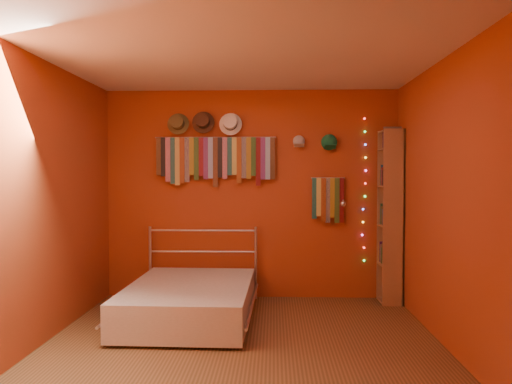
# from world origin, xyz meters

# --- Properties ---
(ground) EXTENTS (3.50, 3.50, 0.00)m
(ground) POSITION_xyz_m (0.00, 0.00, 0.00)
(ground) COLOR brown
(ground) RESTS_ON ground
(back_wall) EXTENTS (3.50, 0.02, 2.50)m
(back_wall) POSITION_xyz_m (0.00, 1.75, 1.25)
(back_wall) COLOR #9E3E19
(back_wall) RESTS_ON ground
(right_wall) EXTENTS (0.02, 3.50, 2.50)m
(right_wall) POSITION_xyz_m (1.75, 0.00, 1.25)
(right_wall) COLOR #9E3E19
(right_wall) RESTS_ON ground
(left_wall) EXTENTS (0.02, 3.50, 2.50)m
(left_wall) POSITION_xyz_m (-1.75, 0.00, 1.25)
(left_wall) COLOR #9E3E19
(left_wall) RESTS_ON ground
(ceiling) EXTENTS (3.50, 3.50, 0.02)m
(ceiling) POSITION_xyz_m (0.00, 0.00, 2.50)
(ceiling) COLOR white
(ceiling) RESTS_ON back_wall
(tie_rack) EXTENTS (1.45, 0.03, 0.60)m
(tie_rack) POSITION_xyz_m (-0.43, 1.68, 1.69)
(tie_rack) COLOR silver
(tie_rack) RESTS_ON back_wall
(small_tie_rack) EXTENTS (0.40, 0.03, 0.54)m
(small_tie_rack) POSITION_xyz_m (0.92, 1.69, 1.20)
(small_tie_rack) COLOR silver
(small_tie_rack) RESTS_ON back_wall
(fedora_olive) EXTENTS (0.26, 0.14, 0.26)m
(fedora_olive) POSITION_xyz_m (-0.87, 1.66, 2.10)
(fedora_olive) COLOR brown
(fedora_olive) RESTS_ON back_wall
(fedora_brown) EXTENTS (0.27, 0.15, 0.26)m
(fedora_brown) POSITION_xyz_m (-0.57, 1.66, 2.12)
(fedora_brown) COLOR #482A19
(fedora_brown) RESTS_ON back_wall
(fedora_white) EXTENTS (0.27, 0.15, 0.27)m
(fedora_white) POSITION_xyz_m (-0.24, 1.66, 2.10)
(fedora_white) COLOR white
(fedora_white) RESTS_ON back_wall
(cap_white) EXTENTS (0.16, 0.20, 0.16)m
(cap_white) POSITION_xyz_m (0.57, 1.70, 1.88)
(cap_white) COLOR beige
(cap_white) RESTS_ON back_wall
(cap_green) EXTENTS (0.19, 0.23, 0.19)m
(cap_green) POSITION_xyz_m (0.93, 1.70, 1.87)
(cap_green) COLOR #186F40
(cap_green) RESTS_ON back_wall
(fairy_lights) EXTENTS (0.06, 0.02, 1.72)m
(fairy_lights) POSITION_xyz_m (1.35, 1.71, 1.30)
(fairy_lights) COLOR #FF3333
(fairy_lights) RESTS_ON back_wall
(reading_lamp) EXTENTS (0.07, 0.29, 0.09)m
(reading_lamp) POSITION_xyz_m (1.07, 1.52, 1.15)
(reading_lamp) COLOR silver
(reading_lamp) RESTS_ON back_wall
(bookshelf) EXTENTS (0.25, 0.34, 2.00)m
(bookshelf) POSITION_xyz_m (1.66, 1.53, 1.02)
(bookshelf) COLOR #9A6B45
(bookshelf) RESTS_ON ground
(bed) EXTENTS (1.34, 1.81, 0.86)m
(bed) POSITION_xyz_m (-0.58, 0.74, 0.20)
(bed) COLOR silver
(bed) RESTS_ON ground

